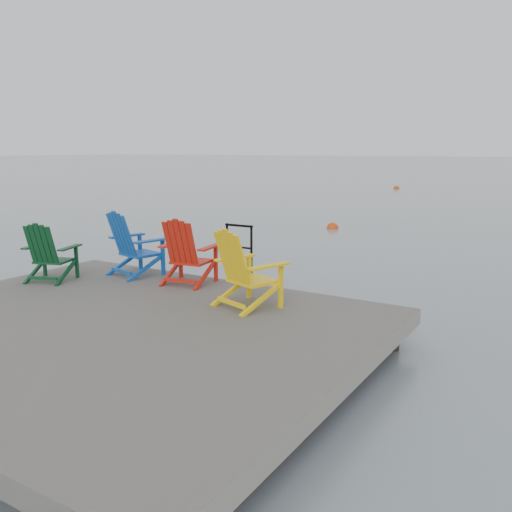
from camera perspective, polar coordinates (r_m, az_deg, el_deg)
The scene contains 9 objects.
ground at distance 6.82m, azimuth -15.15°, elevation -10.78°, with size 400.00×400.00×0.00m, color slate.
dock at distance 6.70m, azimuth -15.30°, elevation -8.02°, with size 6.00×5.00×1.40m.
handrail at distance 8.19m, azimuth -1.79°, elevation 0.88°, with size 0.48×0.04×0.90m.
chair_green at distance 8.89m, azimuth -21.00°, elevation 0.40°, with size 0.86×0.82×0.91m.
chair_blue at distance 8.89m, azimuth -12.82°, elevation 1.29°, with size 0.94×0.89×1.04m.
chair_red at distance 8.18m, azimuth -7.28°, elevation 0.49°, with size 0.87×0.82×0.99m.
chair_yellow at distance 6.91m, azimuth -1.19°, elevation -1.31°, with size 0.96×0.92×1.02m.
buoy_a at distance 17.62m, azimuth 8.06°, elevation 2.89°, with size 0.39×0.39×0.39m, color #CA3B0B.
buoy_b at distance 36.28m, azimuth 14.56°, elevation 6.86°, with size 0.39×0.39×0.39m, color red.
Camera 1 is at (4.68, -4.28, 2.50)m, focal length 38.00 mm.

